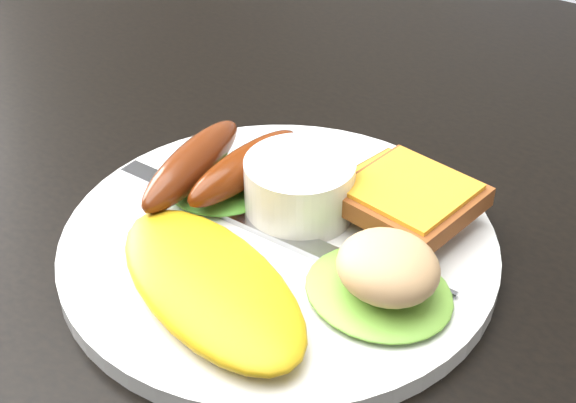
# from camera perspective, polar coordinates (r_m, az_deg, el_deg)

# --- Properties ---
(dining_table) EXTENTS (1.20, 0.80, 0.04)m
(dining_table) POSITION_cam_1_polar(r_m,az_deg,el_deg) (0.60, -3.13, 2.52)
(dining_table) COLOR black
(dining_table) RESTS_ON ground
(dining_chair) EXTENTS (0.45, 0.45, 0.05)m
(dining_chair) POSITION_cam_1_polar(r_m,az_deg,el_deg) (1.43, 16.95, 9.11)
(dining_chair) COLOR #9E7D5B
(dining_chair) RESTS_ON ground
(plate) EXTENTS (0.26, 0.26, 0.01)m
(plate) POSITION_cam_1_polar(r_m,az_deg,el_deg) (0.49, -0.66, -3.05)
(plate) COLOR white
(plate) RESTS_ON dining_table
(lettuce_left) EXTENTS (0.09, 0.08, 0.01)m
(lettuce_left) POSITION_cam_1_polar(r_m,az_deg,el_deg) (0.52, -5.08, 1.25)
(lettuce_left) COLOR #339B1C
(lettuce_left) RESTS_ON plate
(lettuce_right) EXTENTS (0.10, 0.09, 0.01)m
(lettuce_right) POSITION_cam_1_polar(r_m,az_deg,el_deg) (0.44, 6.45, -6.37)
(lettuce_right) COLOR #6DA42F
(lettuce_right) RESTS_ON plate
(omelette) EXTENTS (0.17, 0.12, 0.02)m
(omelette) POSITION_cam_1_polar(r_m,az_deg,el_deg) (0.44, -5.55, -5.87)
(omelette) COLOR yellow
(omelette) RESTS_ON plate
(sausage_a) EXTENTS (0.04, 0.11, 0.03)m
(sausage_a) POSITION_cam_1_polar(r_m,az_deg,el_deg) (0.51, -6.81, 2.67)
(sausage_a) COLOR #622C11
(sausage_a) RESTS_ON lettuce_left
(sausage_b) EXTENTS (0.03, 0.10, 0.02)m
(sausage_b) POSITION_cam_1_polar(r_m,az_deg,el_deg) (0.51, -3.10, 2.48)
(sausage_b) COLOR #6B2808
(sausage_b) RESTS_ON lettuce_left
(ramekin) EXTENTS (0.08, 0.08, 0.04)m
(ramekin) POSITION_cam_1_polar(r_m,az_deg,el_deg) (0.49, 0.82, 0.89)
(ramekin) COLOR white
(ramekin) RESTS_ON plate
(toast_a) EXTENTS (0.08, 0.08, 0.01)m
(toast_a) POSITION_cam_1_polar(r_m,az_deg,el_deg) (0.51, 7.48, 0.50)
(toast_a) COLOR brown
(toast_a) RESTS_ON plate
(toast_b) EXTENTS (0.08, 0.08, 0.01)m
(toast_b) POSITION_cam_1_polar(r_m,az_deg,el_deg) (0.49, 8.67, 0.22)
(toast_b) COLOR #964617
(toast_b) RESTS_ON toast_a
(potato_salad) EXTENTS (0.07, 0.07, 0.03)m
(potato_salad) POSITION_cam_1_polar(r_m,az_deg,el_deg) (0.43, 7.12, -4.63)
(potato_salad) COLOR beige
(potato_salad) RESTS_ON lettuce_right
(fork) EXTENTS (0.18, 0.02, 0.00)m
(fork) POSITION_cam_1_polar(r_m,az_deg,el_deg) (0.50, -4.12, -0.76)
(fork) COLOR #ADAFB7
(fork) RESTS_ON plate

